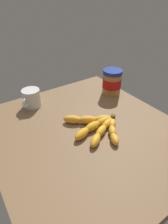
{
  "coord_description": "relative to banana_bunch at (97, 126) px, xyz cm",
  "views": [
    {
      "loc": [
        -50.97,
        35.98,
        51.39
      ],
      "look_at": [
        4.63,
        -2.01,
        5.65
      ],
      "focal_mm": 30.84,
      "sensor_mm": 36.0,
      "label": 1
    }
  ],
  "objects": [
    {
      "name": "ground_plane",
      "position": [
        2.08,
        3.82,
        -3.83
      ],
      "size": [
        82.87,
        74.74,
        4.26
      ],
      "primitive_type": "cube",
      "color": "brown"
    },
    {
      "name": "coffee_mug",
      "position": [
        32.51,
        15.19,
        2.72
      ],
      "size": [
        9.7,
        10.77,
        8.8
      ],
      "color": "silver",
      "rests_on": "ground_plane"
    },
    {
      "name": "banana_bunch",
      "position": [
        0.0,
        0.0,
        0.0
      ],
      "size": [
        27.0,
        22.59,
        3.63
      ],
      "color": "orange",
      "rests_on": "ground_plane"
    },
    {
      "name": "peanut_butter_jar",
      "position": [
        20.66,
        -25.88,
        4.97
      ],
      "size": [
        10.11,
        10.11,
        13.51
      ],
      "color": "#B27238",
      "rests_on": "ground_plane"
    }
  ]
}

